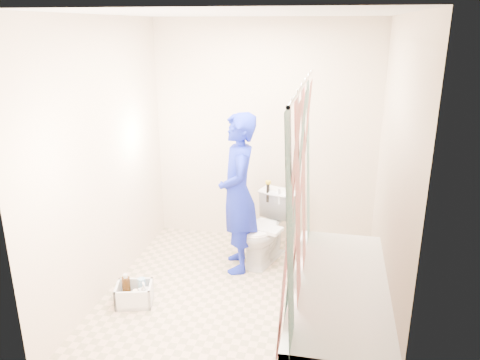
% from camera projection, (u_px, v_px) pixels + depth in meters
% --- Properties ---
extents(floor, '(2.60, 2.60, 0.00)m').
position_uv_depth(floor, '(240.00, 297.00, 4.18)').
color(floor, tan).
rests_on(floor, ground).
extents(ceiling, '(2.40, 2.60, 0.02)m').
position_uv_depth(ceiling, '(240.00, 13.00, 3.43)').
color(ceiling, silver).
rests_on(ceiling, wall_back).
extents(wall_back, '(2.40, 0.02, 2.40)m').
position_uv_depth(wall_back, '(264.00, 135.00, 5.01)').
color(wall_back, beige).
rests_on(wall_back, ground).
extents(wall_front, '(2.40, 0.02, 2.40)m').
position_uv_depth(wall_front, '(192.00, 236.00, 2.60)').
color(wall_front, beige).
rests_on(wall_front, ground).
extents(wall_left, '(0.02, 2.60, 2.40)m').
position_uv_depth(wall_left, '(104.00, 161.00, 4.04)').
color(wall_left, beige).
rests_on(wall_left, ground).
extents(wall_right, '(0.02, 2.60, 2.40)m').
position_uv_depth(wall_right, '(393.00, 179.00, 3.57)').
color(wall_right, beige).
rests_on(wall_right, ground).
extents(bathtub, '(0.70, 1.75, 0.50)m').
position_uv_depth(bathtub, '(338.00, 310.00, 3.54)').
color(bathtub, white).
rests_on(bathtub, ground).
extents(curtain_rod, '(0.02, 1.90, 0.02)m').
position_uv_depth(curtain_rod, '(304.00, 84.00, 3.07)').
color(curtain_rod, silver).
rests_on(curtain_rod, wall_back).
extents(shower_curtain, '(0.06, 1.75, 1.80)m').
position_uv_depth(shower_curtain, '(298.00, 214.00, 3.37)').
color(shower_curtain, white).
rests_on(shower_curtain, curtain_rod).
extents(toilet, '(0.59, 0.77, 0.70)m').
position_uv_depth(toilet, '(265.00, 229.00, 4.74)').
color(toilet, white).
rests_on(toilet, ground).
extents(tank_lid, '(0.47, 0.31, 0.03)m').
position_uv_depth(tank_lid, '(260.00, 227.00, 4.63)').
color(tank_lid, white).
rests_on(tank_lid, toilet).
extents(tank_internals, '(0.16, 0.08, 0.23)m').
position_uv_depth(tank_internals, '(271.00, 192.00, 4.81)').
color(tank_internals, black).
rests_on(tank_internals, toilet).
extents(plumber, '(0.52, 0.65, 1.56)m').
position_uv_depth(plumber, '(238.00, 194.00, 4.48)').
color(plumber, navy).
rests_on(plumber, ground).
extents(cleaning_caddy, '(0.36, 0.32, 0.23)m').
position_uv_depth(cleaning_caddy, '(135.00, 295.00, 4.07)').
color(cleaning_caddy, silver).
rests_on(cleaning_caddy, ground).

